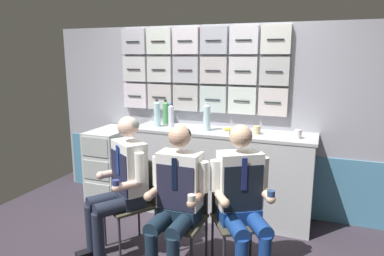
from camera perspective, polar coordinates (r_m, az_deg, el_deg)
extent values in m
cube|color=#9A9BA8|center=(4.19, 3.39, 1.66)|extent=(4.20, 0.06, 2.15)
cube|color=teal|center=(4.34, 3.13, -7.69)|extent=(4.12, 0.01, 0.73)
cube|color=silver|center=(4.51, -9.13, 5.23)|extent=(0.31, 0.06, 0.30)
cylinder|color=black|center=(4.47, -9.38, 5.17)|extent=(0.18, 0.01, 0.01)
cube|color=#BFB6B6|center=(4.35, -5.20, 5.09)|extent=(0.31, 0.06, 0.30)
cylinder|color=#262728|center=(4.31, -5.42, 5.03)|extent=(0.18, 0.01, 0.01)
cube|color=#B1AEAD|center=(4.21, -0.99, 4.92)|extent=(0.31, 0.06, 0.30)
cylinder|color=#282328|center=(4.17, -1.19, 4.86)|extent=(0.18, 0.01, 0.01)
cube|color=#B2C0BD|center=(4.09, 3.48, 4.70)|extent=(0.31, 0.06, 0.30)
cylinder|color=#1C232B|center=(4.06, 3.31, 4.64)|extent=(0.18, 0.01, 0.01)
cube|color=silver|center=(4.00, 8.17, 4.45)|extent=(0.31, 0.06, 0.30)
cylinder|color=#212527|center=(3.97, 8.04, 4.38)|extent=(0.18, 0.01, 0.01)
cube|color=silver|center=(3.94, 13.03, 4.15)|extent=(0.31, 0.06, 0.30)
cylinder|color=black|center=(3.91, 12.95, 4.08)|extent=(0.18, 0.01, 0.01)
cube|color=silver|center=(4.48, -9.27, 9.45)|extent=(0.31, 0.06, 0.30)
cylinder|color=#27252B|center=(4.45, -9.52, 9.43)|extent=(0.18, 0.01, 0.01)
cube|color=silver|center=(4.32, -5.28, 9.47)|extent=(0.31, 0.06, 0.30)
cylinder|color=#1D252E|center=(4.29, -5.51, 9.45)|extent=(0.18, 0.01, 0.01)
cube|color=#ABACB6|center=(4.18, -1.01, 9.44)|extent=(0.31, 0.06, 0.30)
cylinder|color=#291D26|center=(4.15, -1.21, 9.42)|extent=(0.18, 0.01, 0.01)
cube|color=#BCB6B6|center=(4.07, 3.53, 9.36)|extent=(0.31, 0.06, 0.30)
cylinder|color=#2B212C|center=(4.03, 3.37, 9.34)|extent=(0.18, 0.01, 0.01)
cube|color=silver|center=(3.98, 8.31, 9.20)|extent=(0.31, 0.06, 0.30)
cylinder|color=black|center=(3.94, 8.18, 9.18)|extent=(0.18, 0.01, 0.01)
cube|color=#B3B4B5|center=(3.92, 13.26, 8.98)|extent=(0.31, 0.06, 0.30)
cylinder|color=#26232F|center=(3.88, 13.18, 8.96)|extent=(0.18, 0.01, 0.01)
cube|color=#B9B5C1|center=(4.48, -9.42, 13.70)|extent=(0.31, 0.06, 0.30)
cylinder|color=#1E2A2B|center=(4.45, -9.67, 13.71)|extent=(0.18, 0.01, 0.01)
cube|color=silver|center=(4.32, -5.37, 13.88)|extent=(0.31, 0.06, 0.30)
cylinder|color=#282023|center=(4.29, -5.60, 13.90)|extent=(0.18, 0.01, 0.01)
cube|color=silver|center=(4.18, -1.03, 14.00)|extent=(0.31, 0.06, 0.30)
cylinder|color=#20232A|center=(4.15, -1.23, 14.02)|extent=(0.18, 0.01, 0.01)
cube|color=#A9ACB9|center=(4.07, 3.59, 14.04)|extent=(0.31, 0.06, 0.30)
cylinder|color=#26292E|center=(4.03, 3.43, 14.07)|extent=(0.18, 0.01, 0.01)
cube|color=silver|center=(3.98, 8.45, 13.99)|extent=(0.31, 0.06, 0.30)
cylinder|color=#1C2A29|center=(3.94, 8.33, 14.02)|extent=(0.18, 0.01, 0.01)
cube|color=silver|center=(3.91, 13.50, 13.84)|extent=(0.31, 0.06, 0.30)
cylinder|color=black|center=(3.88, 13.42, 13.87)|extent=(0.18, 0.01, 0.01)
cube|color=red|center=(4.10, 2.72, 15.68)|extent=(0.20, 0.02, 0.05)
cube|color=#B9BBC0|center=(4.02, 4.63, -7.58)|extent=(2.00, 0.52, 0.96)
cube|color=#AAACB1|center=(3.88, 4.75, -0.67)|extent=(2.04, 0.53, 0.03)
sphere|color=black|center=(4.55, -16.30, -11.69)|extent=(0.07, 0.07, 0.07)
sphere|color=black|center=(4.38, -12.98, -12.46)|extent=(0.07, 0.07, 0.07)
sphere|color=black|center=(4.96, -12.43, -9.48)|extent=(0.07, 0.07, 0.07)
sphere|color=black|center=(4.81, -9.29, -10.06)|extent=(0.07, 0.07, 0.07)
cube|color=silver|center=(4.51, -12.95, -5.51)|extent=(0.40, 0.64, 0.84)
cube|color=#A7AFAD|center=(4.36, -15.17, -10.18)|extent=(0.35, 0.01, 0.23)
cube|color=#A7AFAD|center=(4.26, -15.38, -6.67)|extent=(0.35, 0.01, 0.23)
cube|color=#A7AFAD|center=(4.18, -15.58, -3.01)|extent=(0.35, 0.01, 0.23)
cylinder|color=#28282D|center=(4.18, -15.48, -1.33)|extent=(0.32, 0.02, 0.02)
cylinder|color=#2D2D33|center=(3.58, -14.01, -15.06)|extent=(0.02, 0.02, 0.43)
cylinder|color=#2D2D33|center=(3.28, -11.67, -17.57)|extent=(0.02, 0.02, 0.43)
cylinder|color=#2D2D33|center=(3.70, -8.64, -13.88)|extent=(0.02, 0.02, 0.43)
cylinder|color=#2D2D33|center=(3.41, -5.87, -16.13)|extent=(0.02, 0.02, 0.43)
cube|color=#3B3A2D|center=(3.39, -10.19, -12.20)|extent=(0.56, 0.56, 0.02)
cube|color=#3B3A2D|center=(3.39, -7.36, -8.28)|extent=(0.32, 0.23, 0.40)
cylinder|color=#2D2D33|center=(3.53, -8.86, -7.46)|extent=(0.02, 0.02, 0.40)
cylinder|color=#2D2D33|center=(3.23, -6.04, -9.25)|extent=(0.02, 0.02, 0.40)
cube|color=black|center=(3.54, -16.49, -18.96)|extent=(0.20, 0.23, 0.06)
cylinder|color=#1E2434|center=(3.43, -16.07, -15.33)|extent=(0.10, 0.10, 0.42)
cylinder|color=#1E2434|center=(3.28, -14.99, -16.65)|extent=(0.10, 0.10, 0.42)
cylinder|color=#1E2434|center=(3.39, -13.54, -11.25)|extent=(0.32, 0.38, 0.13)
cylinder|color=#1E2434|center=(3.23, -12.32, -12.38)|extent=(0.32, 0.38, 0.13)
cube|color=#1E2434|center=(3.36, -10.23, -11.10)|extent=(0.39, 0.36, 0.12)
cube|color=white|center=(3.27, -10.10, -6.21)|extent=(0.41, 0.36, 0.47)
cube|color=#1D1F39|center=(3.24, -11.74, -7.14)|extent=(0.28, 0.20, 0.38)
cube|color=navy|center=(3.20, -11.97, -5.07)|extent=(0.04, 0.03, 0.27)
cylinder|color=white|center=(3.43, -11.58, -4.47)|extent=(0.08, 0.08, 0.26)
cylinder|color=beige|center=(3.42, -13.00, -7.20)|extent=(0.19, 0.23, 0.07)
sphere|color=beige|center=(3.39, -14.69, -7.48)|extent=(0.08, 0.08, 0.08)
cylinder|color=white|center=(3.07, -8.51, -6.32)|extent=(0.08, 0.08, 0.26)
cylinder|color=beige|center=(3.09, -10.39, -9.15)|extent=(0.19, 0.23, 0.07)
sphere|color=beige|center=(3.06, -12.24, -9.50)|extent=(0.08, 0.08, 0.08)
cylinder|color=navy|center=(3.04, -12.27, -8.80)|extent=(0.06, 0.06, 0.06)
sphere|color=beige|center=(3.17, -10.34, 0.18)|extent=(0.19, 0.19, 0.19)
ellipsoid|color=gray|center=(3.17, -10.12, 0.51)|extent=(0.25, 0.24, 0.13)
cylinder|color=#2D2D33|center=(3.08, -6.73, -19.49)|extent=(0.02, 0.02, 0.43)
cylinder|color=#2D2D33|center=(3.36, -3.74, -16.59)|extent=(0.02, 0.02, 0.43)
cylinder|color=#2D2D33|center=(3.24, 2.33, -17.71)|extent=(0.02, 0.02, 0.43)
cube|color=#3B3A2D|center=(3.04, -2.09, -14.93)|extent=(0.40, 0.40, 0.02)
cube|color=#3B3A2D|center=(3.11, -0.72, -10.00)|extent=(0.37, 0.03, 0.40)
cylinder|color=#2D2D33|center=(3.17, -3.85, -9.61)|extent=(0.02, 0.02, 0.40)
cylinder|color=#2D2D33|center=(3.05, 2.40, -10.51)|extent=(0.02, 0.02, 0.40)
cylinder|color=#142434|center=(2.91, -5.12, -14.89)|extent=(0.13, 0.37, 0.13)
cylinder|color=#142434|center=(2.85, -1.72, -15.53)|extent=(0.13, 0.37, 0.13)
cube|color=#142434|center=(3.01, -2.10, -13.73)|extent=(0.33, 0.20, 0.12)
cube|color=white|center=(2.91, -1.99, -8.38)|extent=(0.35, 0.19, 0.46)
cube|color=#222239|center=(2.84, -2.79, -9.73)|extent=(0.32, 0.01, 0.37)
cube|color=black|center=(2.79, -2.88, -7.48)|extent=(0.04, 0.01, 0.26)
cylinder|color=white|center=(2.98, -5.63, -6.94)|extent=(0.08, 0.08, 0.25)
cylinder|color=tan|center=(2.93, -6.15, -10.29)|extent=(0.07, 0.23, 0.07)
sphere|color=tan|center=(2.85, -7.13, -11.00)|extent=(0.08, 0.08, 0.08)
cylinder|color=white|center=(2.83, 1.85, -7.93)|extent=(0.08, 0.08, 0.25)
cylinder|color=tan|center=(2.79, 0.71, -11.37)|extent=(0.07, 0.23, 0.07)
sphere|color=tan|center=(2.71, -0.08, -12.18)|extent=(0.08, 0.08, 0.08)
cylinder|color=silver|center=(2.69, -0.08, -11.40)|extent=(0.06, 0.06, 0.06)
sphere|color=tan|center=(2.81, -2.04, -1.39)|extent=(0.18, 0.18, 0.18)
ellipsoid|color=black|center=(2.82, -1.93, -1.00)|extent=(0.18, 0.17, 0.13)
cylinder|color=#2D2D33|center=(3.08, 12.06, -19.71)|extent=(0.02, 0.02, 0.43)
cylinder|color=#2D2D33|center=(3.27, 3.34, -17.46)|extent=(0.02, 0.02, 0.43)
cylinder|color=#2D2D33|center=(3.36, 9.55, -16.68)|extent=(0.02, 0.02, 0.43)
cube|color=#3B3A2D|center=(3.05, 7.66, -14.92)|extent=(0.55, 0.55, 0.02)
cube|color=#3B3A2D|center=(3.13, 6.63, -9.96)|extent=(0.33, 0.22, 0.40)
cylinder|color=#2D2D33|center=(3.08, 3.44, -10.32)|extent=(0.02, 0.02, 0.40)
cylinder|color=#2D2D33|center=(3.18, 9.82, -9.71)|extent=(0.02, 0.02, 0.40)
cylinder|color=navy|center=(2.86, 7.02, -15.49)|extent=(0.31, 0.38, 0.13)
cylinder|color=navy|center=(2.92, 10.55, -15.03)|extent=(0.31, 0.38, 0.13)
cube|color=navy|center=(3.02, 7.70, -13.72)|extent=(0.39, 0.35, 0.12)
cube|color=white|center=(2.93, 7.73, -8.34)|extent=(0.40, 0.35, 0.47)
cube|color=black|center=(2.85, 8.38, -9.73)|extent=(0.28, 0.18, 0.38)
cube|color=navy|center=(2.80, 8.51, -7.46)|extent=(0.04, 0.03, 0.26)
cylinder|color=white|center=(2.85, 3.81, -7.71)|extent=(0.08, 0.08, 0.25)
cylinder|color=#D8B18E|center=(2.81, 4.73, -11.20)|extent=(0.18, 0.23, 0.07)
sphere|color=#D8B18E|center=(2.72, 5.35, -12.04)|extent=(0.08, 0.08, 0.08)
cylinder|color=white|center=(2.98, 11.53, -7.05)|extent=(0.08, 0.08, 0.25)
cylinder|color=#D8B18E|center=(2.93, 11.85, -10.45)|extent=(0.18, 0.23, 0.07)
sphere|color=#D8B18E|center=(2.84, 12.69, -11.21)|extent=(0.08, 0.08, 0.08)
cylinder|color=navy|center=(2.83, 12.73, -10.47)|extent=(0.06, 0.06, 0.06)
sphere|color=#D8B18E|center=(2.82, 7.94, -1.31)|extent=(0.19, 0.19, 0.19)
ellipsoid|color=gray|center=(2.83, 7.85, -0.92)|extent=(0.24, 0.24, 0.13)
cylinder|color=silver|center=(4.04, -3.43, 1.78)|extent=(0.06, 0.06, 0.24)
cone|color=silver|center=(4.02, -3.45, 3.64)|extent=(0.06, 0.06, 0.02)
cylinder|color=blue|center=(4.01, -3.45, 3.95)|extent=(0.03, 0.03, 0.02)
cylinder|color=silver|center=(3.87, 2.45, 1.59)|extent=(0.08, 0.08, 0.27)
cone|color=silver|center=(3.85, 2.47, 3.77)|extent=(0.08, 0.08, 0.02)
cylinder|color=silver|center=(3.84, 2.47, 4.09)|extent=(0.03, 0.03, 0.02)
cylinder|color=#479857|center=(4.27, -4.31, 2.36)|extent=(0.07, 0.07, 0.25)
cone|color=#479857|center=(4.25, -4.34, 4.16)|extent=(0.07, 0.07, 0.02)
cylinder|color=black|center=(4.24, -4.34, 4.45)|extent=(0.03, 0.03, 0.02)
cylinder|color=#ACD9E0|center=(4.11, -5.69, 2.16)|extent=(0.08, 0.08, 0.28)
cone|color=#ACD9E0|center=(4.08, -5.73, 4.23)|extent=(0.08, 0.08, 0.02)
cylinder|color=black|center=(4.08, -5.74, 4.54)|extent=(0.03, 0.03, 0.02)
cylinder|color=tan|center=(3.77, 10.50, -0.32)|extent=(0.07, 0.07, 0.09)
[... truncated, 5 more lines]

